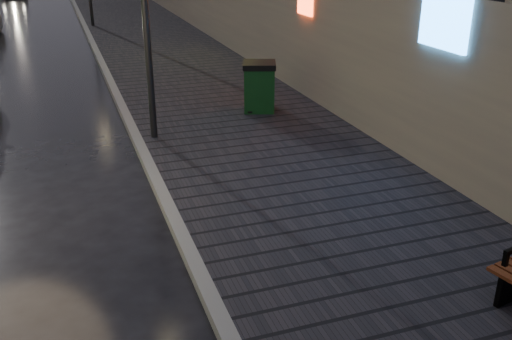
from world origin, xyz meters
The scene contains 3 objects.
sidewalk centered at (3.90, 21.00, 0.07)m, with size 4.60×58.00×0.15m, color black.
curb centered at (1.50, 21.00, 0.07)m, with size 0.20×58.00×0.15m, color slate.
trash_bin centered at (4.56, 7.07, 0.74)m, with size 0.97×0.97×1.16m.
Camera 1 is at (0.14, -5.34, 4.14)m, focal length 40.00 mm.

